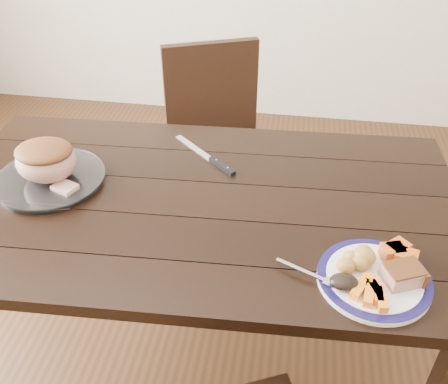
# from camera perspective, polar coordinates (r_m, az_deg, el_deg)

# --- Properties ---
(ground) EXTENTS (4.00, 4.00, 0.00)m
(ground) POSITION_cam_1_polar(r_m,az_deg,el_deg) (2.07, -2.20, -17.42)
(ground) COLOR #472B16
(ground) RESTS_ON ground
(dining_table) EXTENTS (1.64, 0.98, 0.75)m
(dining_table) POSITION_cam_1_polar(r_m,az_deg,el_deg) (1.59, -2.75, -3.43)
(dining_table) COLOR black
(dining_table) RESTS_ON ground
(chair_far) EXTENTS (0.55, 0.56, 0.93)m
(chair_far) POSITION_cam_1_polar(r_m,az_deg,el_deg) (2.26, -0.80, 6.06)
(chair_far) COLOR black
(chair_far) RESTS_ON ground
(dinner_plate) EXTENTS (0.28, 0.28, 0.02)m
(dinner_plate) POSITION_cam_1_polar(r_m,az_deg,el_deg) (1.32, 16.73, -9.57)
(dinner_plate) COLOR white
(dinner_plate) RESTS_ON dining_table
(plate_rim) EXTENTS (0.28, 0.28, 0.02)m
(plate_rim) POSITION_cam_1_polar(r_m,az_deg,el_deg) (1.31, 16.79, -9.31)
(plate_rim) COLOR #120D42
(plate_rim) RESTS_ON dinner_plate
(serving_platter) EXTENTS (0.33, 0.33, 0.02)m
(serving_platter) POSITION_cam_1_polar(r_m,az_deg,el_deg) (1.68, -19.18, 1.33)
(serving_platter) COLOR white
(serving_platter) RESTS_ON dining_table
(pork_slice) EXTENTS (0.11, 0.10, 0.04)m
(pork_slice) POSITION_cam_1_polar(r_m,az_deg,el_deg) (1.31, 19.73, -8.93)
(pork_slice) COLOR tan
(pork_slice) RESTS_ON dinner_plate
(roasted_potatoes) EXTENTS (0.10, 0.10, 0.05)m
(roasted_potatoes) POSITION_cam_1_polar(r_m,az_deg,el_deg) (1.31, 15.13, -7.37)
(roasted_potatoes) COLOR gold
(roasted_potatoes) RESTS_ON dinner_plate
(carrot_batons) EXTENTS (0.09, 0.11, 0.02)m
(carrot_batons) POSITION_cam_1_polar(r_m,az_deg,el_deg) (1.26, 16.52, -10.90)
(carrot_batons) COLOR orange
(carrot_batons) RESTS_ON dinner_plate
(pumpkin_wedges) EXTENTS (0.10, 0.09, 0.04)m
(pumpkin_wedges) POSITION_cam_1_polar(r_m,az_deg,el_deg) (1.36, 19.31, -6.63)
(pumpkin_wedges) COLOR orange
(pumpkin_wedges) RESTS_ON dinner_plate
(dark_mushroom) EXTENTS (0.07, 0.05, 0.03)m
(dark_mushroom) POSITION_cam_1_polar(r_m,az_deg,el_deg) (1.26, 13.56, -9.96)
(dark_mushroom) COLOR black
(dark_mushroom) RESTS_ON dinner_plate
(fork) EXTENTS (0.17, 0.09, 0.00)m
(fork) POSITION_cam_1_polar(r_m,az_deg,el_deg) (1.28, 10.14, -9.38)
(fork) COLOR silver
(fork) RESTS_ON dinner_plate
(roast_joint) EXTENTS (0.19, 0.16, 0.12)m
(roast_joint) POSITION_cam_1_polar(r_m,az_deg,el_deg) (1.65, -19.66, 3.30)
(roast_joint) COLOR tan
(roast_joint) RESTS_ON serving_platter
(cut_slice) EXTENTS (0.09, 0.08, 0.02)m
(cut_slice) POSITION_cam_1_polar(r_m,az_deg,el_deg) (1.60, -17.71, 0.46)
(cut_slice) COLOR tan
(cut_slice) RESTS_ON serving_platter
(carving_knife) EXTENTS (0.25, 0.23, 0.01)m
(carving_knife) POSITION_cam_1_polar(r_m,az_deg,el_deg) (1.69, -1.06, 3.56)
(carving_knife) COLOR silver
(carving_knife) RESTS_ON dining_table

